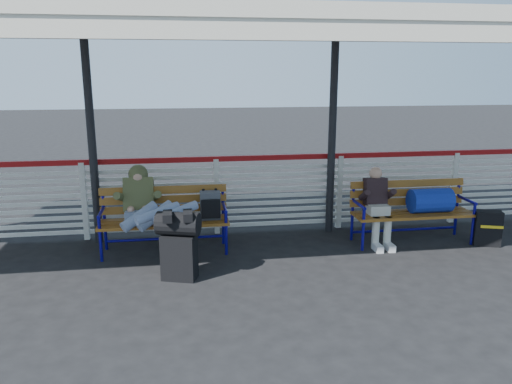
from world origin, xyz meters
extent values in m
plane|color=black|center=(0.00, 0.00, 0.00)|extent=(60.00, 60.00, 0.00)
cube|color=silver|center=(0.00, 1.90, 0.60)|extent=(12.00, 0.04, 1.04)
cube|color=#990D0F|center=(0.00, 1.90, 1.20)|extent=(12.00, 0.06, 0.08)
cube|color=silver|center=(0.00, 0.90, 3.08)|extent=(12.60, 3.60, 0.16)
cube|color=silver|center=(0.00, -0.85, 2.95)|extent=(12.60, 0.06, 0.30)
cylinder|color=black|center=(-1.80, 1.75, 1.50)|extent=(0.12, 0.12, 3.00)
cylinder|color=black|center=(1.80, 1.75, 1.50)|extent=(0.12, 0.12, 3.00)
cube|color=black|center=(-0.60, 0.16, 0.29)|extent=(0.47, 0.37, 0.57)
cylinder|color=black|center=(-0.60, 0.16, 0.72)|extent=(0.58, 0.44, 0.29)
cube|color=#98591D|center=(-0.80, 1.11, 0.45)|extent=(1.80, 0.50, 0.04)
cube|color=#98591D|center=(-0.80, 1.37, 0.72)|extent=(1.80, 0.10, 0.40)
cylinder|color=#110C8B|center=(-1.65, 0.91, 0.23)|extent=(0.04, 0.04, 0.45)
cylinder|color=#110C8B|center=(0.05, 0.91, 0.23)|extent=(0.04, 0.04, 0.45)
cylinder|color=#110C8B|center=(-1.65, 1.38, 0.45)|extent=(0.04, 0.04, 0.90)
cylinder|color=#110C8B|center=(0.05, 1.38, 0.45)|extent=(0.04, 0.04, 0.90)
cube|color=#494C50|center=(-0.15, 1.13, 0.67)|extent=(0.28, 0.18, 0.40)
cube|color=#98591D|center=(2.86, 0.98, 0.45)|extent=(1.80, 0.50, 0.04)
cube|color=#98591D|center=(2.86, 1.24, 0.72)|extent=(1.80, 0.10, 0.40)
cylinder|color=#110C8B|center=(2.01, 0.78, 0.23)|extent=(0.04, 0.04, 0.45)
cylinder|color=#110C8B|center=(3.71, 0.78, 0.23)|extent=(0.04, 0.04, 0.45)
cylinder|color=#110C8B|center=(2.01, 1.25, 0.45)|extent=(0.04, 0.04, 0.90)
cylinder|color=#110C8B|center=(3.71, 1.25, 0.45)|extent=(0.04, 0.04, 0.90)
cylinder|color=navy|center=(3.11, 0.98, 0.65)|extent=(0.61, 0.36, 0.36)
cube|color=#8896B8|center=(-1.15, 1.16, 0.54)|extent=(0.36, 0.26, 0.18)
cube|color=#4C502A|center=(-1.15, 1.36, 0.80)|extent=(0.42, 0.38, 0.53)
sphere|color=#4C502A|center=(-1.15, 1.46, 1.08)|extent=(0.28, 0.28, 0.28)
sphere|color=tan|center=(-1.15, 1.42, 1.07)|extent=(0.21, 0.21, 0.21)
cube|color=black|center=(-0.72, 0.10, 0.83)|extent=(0.11, 0.27, 0.10)
cube|color=black|center=(-0.48, 0.10, 0.83)|extent=(0.11, 0.27, 0.10)
cube|color=beige|center=(2.31, 1.01, 0.53)|extent=(0.30, 0.24, 0.16)
cube|color=black|center=(2.31, 1.15, 0.78)|extent=(0.32, 0.23, 0.42)
sphere|color=tan|center=(2.31, 1.17, 1.05)|extent=(0.19, 0.19, 0.19)
cylinder|color=beige|center=(2.22, 0.83, 0.24)|extent=(0.11, 0.11, 0.46)
cylinder|color=beige|center=(2.40, 0.83, 0.24)|extent=(0.11, 0.11, 0.46)
cube|color=silver|center=(2.22, 0.73, 0.05)|extent=(0.10, 0.24, 0.10)
cube|color=silver|center=(2.40, 0.73, 0.05)|extent=(0.10, 0.24, 0.10)
cube|color=black|center=(3.91, 0.73, 0.26)|extent=(0.42, 0.31, 0.52)
cube|color=yellow|center=(3.91, 0.62, 0.31)|extent=(0.30, 0.12, 0.04)
camera|label=1|loc=(-0.53, -5.70, 2.52)|focal=35.00mm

